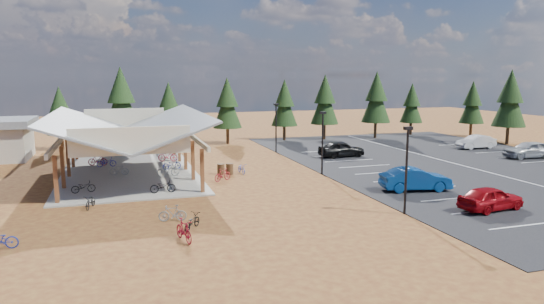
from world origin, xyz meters
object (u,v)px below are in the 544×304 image
object	(u,v)px
bike_1	(119,170)
car_8	(529,150)
trash_bin_1	(230,169)
bike_5	(168,170)
bike_4	(163,186)
bike_15	(223,175)
bike_3	(98,160)
car_0	(491,198)
lamp_post_0	(407,164)
bike_6	(172,164)
bike_2	(106,162)
car_4	(341,149)
bike_13	(173,213)
car_1	(416,179)
bike_12	(192,222)
bike_11	(184,230)
bike_7	(168,156)
lamp_post_1	(323,138)
trash_bin_0	(221,169)
bike_14	(242,168)
bike_pavilion	(127,128)
bike_8	(90,202)
bike_0	(83,187)
car_9	(476,142)

from	to	relation	value
bike_1	car_8	xyz separation A→B (m)	(38.13, -3.28, 0.33)
trash_bin_1	bike_5	bearing A→B (deg)	176.85
bike_4	bike_15	bearing A→B (deg)	-57.91
bike_3	car_8	world-z (taller)	car_8
bike_4	car_0	size ratio (longest dim) A/B	0.41
lamp_post_0	bike_6	bearing A→B (deg)	123.40
bike_2	car_4	distance (m)	22.09
bike_13	bike_15	size ratio (longest dim) A/B	0.94
bike_15	car_1	world-z (taller)	car_1
lamp_post_0	car_8	bearing A→B (deg)	30.21
bike_12	bike_11	bearing A→B (deg)	104.98
car_1	bike_7	bearing A→B (deg)	53.56
lamp_post_0	bike_15	world-z (taller)	lamp_post_0
bike_12	bike_15	size ratio (longest dim) A/B	0.97
lamp_post_0	trash_bin_1	xyz separation A→B (m)	(-7.17, 14.39, -2.53)
lamp_post_1	bike_3	world-z (taller)	lamp_post_1
trash_bin_0	bike_1	bearing A→B (deg)	166.85
bike_14	bike_13	bearing A→B (deg)	-125.20
bike_pavilion	bike_4	size ratio (longest dim) A/B	11.28
bike_pavilion	lamp_post_0	distance (m)	22.69
bike_14	car_0	distance (m)	19.14
car_0	lamp_post_0	bearing A→B (deg)	72.50
bike_3	bike_14	bearing A→B (deg)	-106.12
bike_2	bike_3	xyz separation A→B (m)	(-0.73, 0.80, 0.08)
trash_bin_1	bike_6	xyz separation A→B (m)	(-4.34, 3.08, 0.09)
trash_bin_0	bike_8	distance (m)	12.23
lamp_post_0	bike_15	bearing A→B (deg)	124.52
lamp_post_0	bike_2	xyz separation A→B (m)	(-16.84, 20.36, -2.45)
bike_pavilion	lamp_post_1	world-z (taller)	lamp_post_1
bike_4	bike_15	world-z (taller)	bike_4
bike_0	bike_4	size ratio (longest dim) A/B	0.91
bike_6	bike_11	distance (m)	18.33
bike_12	bike_8	bearing A→B (deg)	-12.93
bike_6	bike_15	size ratio (longest dim) A/B	1.00
bike_5	bike_11	distance (m)	15.49
bike_8	car_9	world-z (taller)	car_9
lamp_post_1	bike_0	xyz separation A→B (m)	(-18.19, -1.13, -2.46)
lamp_post_0	bike_14	bearing A→B (deg)	113.20
bike_0	car_4	xyz separation A→B (m)	(23.41, 8.33, 0.31)
bike_pavilion	bike_8	size ratio (longest dim) A/B	12.23
bike_0	bike_1	bearing A→B (deg)	-32.74
bike_13	car_4	xyz separation A→B (m)	(18.31, 16.49, 0.36)
trash_bin_0	bike_7	bearing A→B (deg)	116.81
bike_pavilion	car_1	size ratio (longest dim) A/B	3.98
bike_6	bike_13	distance (m)	14.85
bike_15	bike_1	bearing A→B (deg)	28.53
bike_pavilion	car_9	world-z (taller)	bike_pavilion
bike_0	bike_14	distance (m)	12.53
bike_4	bike_5	size ratio (longest dim) A/B	0.96
bike_8	car_4	distance (m)	25.88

